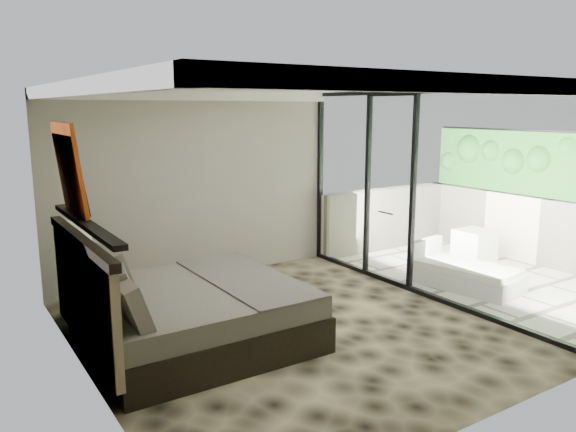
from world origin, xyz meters
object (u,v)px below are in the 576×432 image
table_lamp (76,243)px  lounger (463,274)px  bed (185,312)px  ottoman (474,246)px  nightstand (85,299)px

table_lamp → lounger: (4.97, -1.71, -0.77)m
bed → table_lamp: bearing=119.0°
ottoman → lounger: lounger is taller
nightstand → ottoman: bearing=0.8°
lounger → nightstand: bearing=151.8°
nightstand → table_lamp: bearing=141.1°
nightstand → table_lamp: table_lamp is taller
nightstand → ottoman: size_ratio=0.92×
table_lamp → ottoman: (6.18, -0.93, -0.68)m
nightstand → table_lamp: 0.71m
lounger → table_lamp: bearing=151.4°
ottoman → lounger: 1.44m
nightstand → table_lamp: (-0.05, 0.05, 0.70)m
bed → table_lamp: (-0.79, 1.43, 0.58)m
lounger → ottoman: bearing=23.3°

